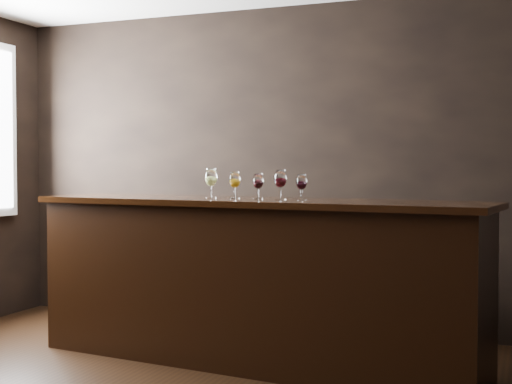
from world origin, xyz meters
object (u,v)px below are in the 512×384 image
(bar_counter, at_px, (253,284))
(glass_amber, at_px, (235,180))
(glass_red_b, at_px, (280,179))
(glass_white, at_px, (211,178))
(glass_red_c, at_px, (301,182))
(back_bar_shelf, at_px, (187,276))
(glass_red_a, at_px, (258,182))

(bar_counter, relative_size, glass_amber, 16.79)
(glass_red_b, bearing_deg, glass_amber, 171.21)
(glass_white, xyz_separation_m, glass_red_c, (0.71, -0.06, -0.03))
(back_bar_shelf, xyz_separation_m, glass_amber, (0.86, -0.94, 0.87))
(bar_counter, distance_m, glass_white, 0.83)
(glass_red_c, bearing_deg, back_bar_shelf, 144.07)
(glass_white, bearing_deg, back_bar_shelf, 125.65)
(glass_red_a, bearing_deg, bar_counter, -155.56)
(glass_white, distance_m, glass_red_a, 0.37)
(glass_red_a, bearing_deg, glass_white, 177.76)
(glass_white, height_order, glass_red_c, glass_white)
(glass_amber, bearing_deg, glass_red_c, -7.07)
(glass_red_a, xyz_separation_m, glass_red_b, (0.18, -0.04, 0.02))
(bar_counter, relative_size, glass_white, 14.94)
(glass_white, xyz_separation_m, glass_red_a, (0.37, -0.01, -0.02))
(back_bar_shelf, distance_m, glass_red_c, 1.92)
(bar_counter, relative_size, glass_red_a, 17.84)
(glass_red_c, bearing_deg, glass_red_a, 172.10)
(bar_counter, height_order, back_bar_shelf, bar_counter)
(glass_red_b, bearing_deg, back_bar_shelf, 140.99)
(glass_amber, distance_m, glass_red_a, 0.19)
(bar_counter, distance_m, glass_red_b, 0.78)
(glass_red_a, relative_size, glass_red_b, 0.87)
(back_bar_shelf, height_order, glass_red_c, glass_red_c)
(back_bar_shelf, bearing_deg, glass_amber, -47.44)
(bar_counter, height_order, glass_amber, glass_amber)
(back_bar_shelf, bearing_deg, glass_red_a, -42.38)
(bar_counter, height_order, glass_red_c, glass_red_c)
(glass_amber, height_order, glass_red_b, glass_red_b)
(glass_red_a, distance_m, glass_red_c, 0.34)
(bar_counter, xyz_separation_m, glass_red_a, (0.03, 0.01, 0.73))
(glass_red_a, bearing_deg, glass_amber, 174.44)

